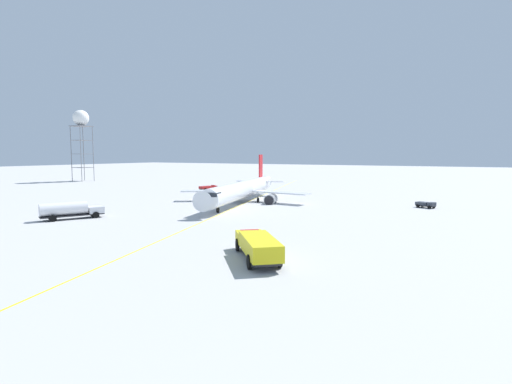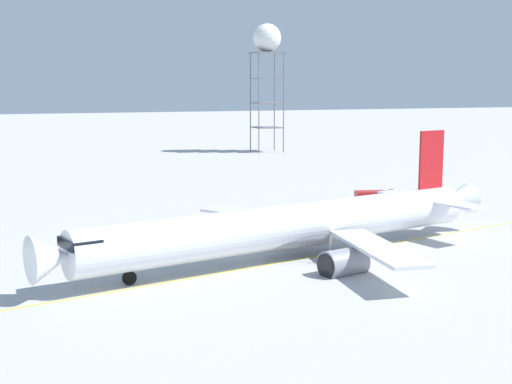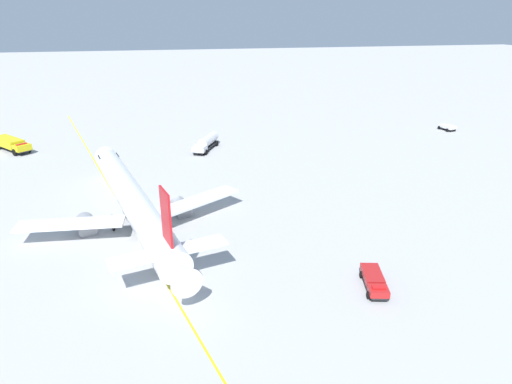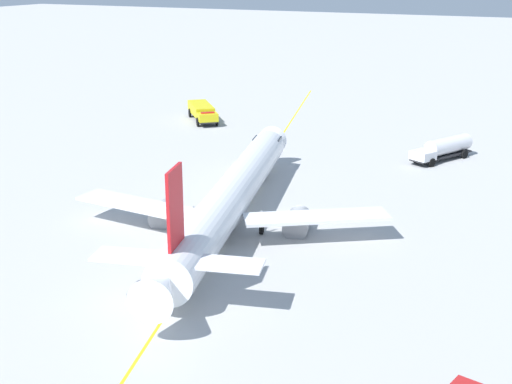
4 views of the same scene
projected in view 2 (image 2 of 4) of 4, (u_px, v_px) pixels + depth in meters
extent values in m
plane|color=#B2B2B2|center=(232.00, 249.00, 66.84)|extent=(600.00, 600.00, 0.00)
cylinder|color=white|center=(289.00, 226.00, 62.78)|extent=(13.47, 39.43, 3.75)
cone|color=white|center=(51.00, 258.00, 51.34)|extent=(4.20, 3.79, 3.56)
cone|color=white|center=(456.00, 200.00, 74.33)|extent=(4.08, 4.66, 3.19)
cube|color=black|center=(80.00, 242.00, 52.40)|extent=(3.68, 3.11, 0.70)
ellipsoid|color=gray|center=(307.00, 234.00, 64.01)|extent=(6.81, 14.70, 2.06)
cube|color=red|center=(431.00, 160.00, 71.54)|extent=(1.02, 3.16, 5.79)
cube|color=white|center=(457.00, 204.00, 69.25)|extent=(6.02, 3.89, 0.20)
cube|color=white|center=(405.00, 195.00, 75.07)|extent=(6.02, 3.89, 0.20)
cube|color=white|center=(377.00, 248.00, 57.31)|extent=(13.35, 4.26, 0.28)
cube|color=white|center=(260.00, 215.00, 71.26)|extent=(12.76, 9.90, 0.28)
cylinder|color=gray|center=(344.00, 263.00, 58.18)|extent=(3.20, 4.16, 2.37)
cylinder|color=black|center=(325.00, 266.00, 57.15)|extent=(1.99, 0.64, 2.01)
cylinder|color=gray|center=(256.00, 235.00, 68.87)|extent=(3.20, 4.16, 2.37)
cylinder|color=black|center=(239.00, 237.00, 67.85)|extent=(1.99, 0.64, 2.01)
cylinder|color=#9EA0A5|center=(129.00, 267.00, 54.81)|extent=(0.20, 0.20, 1.76)
cylinder|color=black|center=(129.00, 278.00, 54.95)|extent=(0.56, 1.14, 1.10)
cylinder|color=#9EA0A5|center=(330.00, 247.00, 61.38)|extent=(0.20, 0.20, 1.76)
cylinder|color=black|center=(330.00, 257.00, 61.52)|extent=(0.56, 1.14, 1.10)
cylinder|color=#9EA0A5|center=(286.00, 234.00, 66.79)|extent=(0.20, 0.20, 1.76)
cylinder|color=black|center=(286.00, 243.00, 66.93)|extent=(0.56, 1.14, 1.10)
cube|color=#232326|center=(377.00, 197.00, 93.86)|extent=(2.97, 5.98, 0.20)
cube|color=red|center=(392.00, 194.00, 93.98)|extent=(2.30, 2.14, 0.65)
cube|color=black|center=(398.00, 193.00, 94.03)|extent=(1.60, 0.46, 0.36)
cube|color=red|center=(370.00, 194.00, 93.70)|extent=(2.79, 4.18, 0.70)
cube|color=red|center=(393.00, 190.00, 93.91)|extent=(1.46, 0.90, 0.16)
cylinder|color=black|center=(390.00, 196.00, 95.01)|extent=(0.45, 0.80, 0.76)
cylinder|color=black|center=(394.00, 199.00, 93.10)|extent=(0.45, 0.80, 0.76)
cylinder|color=black|center=(362.00, 197.00, 94.66)|extent=(0.45, 0.80, 0.76)
cylinder|color=black|center=(365.00, 199.00, 92.75)|extent=(0.45, 0.80, 0.76)
cylinder|color=slate|center=(284.00, 103.00, 156.32)|extent=(0.24, 0.24, 21.47)
cylinder|color=slate|center=(274.00, 103.00, 161.67)|extent=(0.24, 0.24, 21.47)
cylinder|color=slate|center=(250.00, 103.00, 159.83)|extent=(0.24, 0.24, 21.47)
cylinder|color=slate|center=(259.00, 104.00, 154.48)|extent=(0.24, 0.24, 21.47)
cube|color=slate|center=(267.00, 127.00, 158.89)|extent=(5.92, 5.92, 0.16)
cube|color=slate|center=(267.00, 103.00, 158.07)|extent=(5.92, 5.92, 0.16)
cube|color=slate|center=(267.00, 78.00, 157.25)|extent=(5.92, 5.92, 0.16)
cube|color=slate|center=(267.00, 53.00, 156.41)|extent=(6.52, 6.52, 0.30)
sphere|color=white|center=(267.00, 38.00, 155.92)|extent=(6.13, 6.13, 6.13)
cube|color=yellow|center=(304.00, 259.00, 63.21)|extent=(40.76, 151.08, 0.01)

